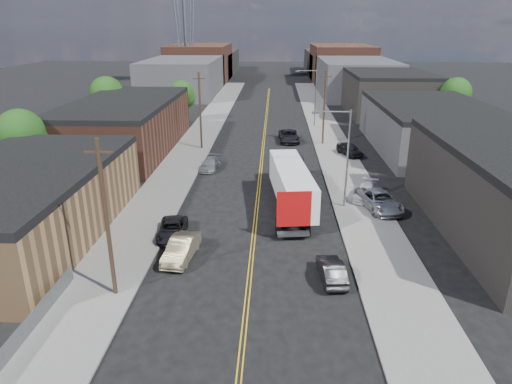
# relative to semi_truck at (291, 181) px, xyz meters

# --- Properties ---
(ground) EXTENTS (260.00, 260.00, 0.00)m
(ground) POSITION_rel_semi_truck_xyz_m (-3.09, 34.33, -2.30)
(ground) COLOR black
(ground) RESTS_ON ground
(centerline) EXTENTS (0.32, 120.00, 0.01)m
(centerline) POSITION_rel_semi_truck_xyz_m (-3.09, 19.33, -2.30)
(centerline) COLOR gold
(centerline) RESTS_ON ground
(sidewalk_left) EXTENTS (5.00, 140.00, 0.15)m
(sidewalk_left) POSITION_rel_semi_truck_xyz_m (-12.59, 19.33, -2.23)
(sidewalk_left) COLOR slate
(sidewalk_left) RESTS_ON ground
(sidewalk_right) EXTENTS (5.00, 140.00, 0.15)m
(sidewalk_right) POSITION_rel_semi_truck_xyz_m (6.41, 19.33, -2.23)
(sidewalk_right) COLOR slate
(sidewalk_right) RESTS_ON ground
(warehouse_tan) EXTENTS (12.00, 22.00, 5.60)m
(warehouse_tan) POSITION_rel_semi_truck_xyz_m (-21.09, -7.67, 0.50)
(warehouse_tan) COLOR olive
(warehouse_tan) RESTS_ON ground
(warehouse_brown) EXTENTS (12.00, 26.00, 6.60)m
(warehouse_brown) POSITION_rel_semi_truck_xyz_m (-21.09, 18.33, 1.00)
(warehouse_brown) COLOR #512B20
(warehouse_brown) RESTS_ON ground
(industrial_right_b) EXTENTS (14.00, 24.00, 6.10)m
(industrial_right_b) POSITION_rel_semi_truck_xyz_m (18.91, 20.33, 0.75)
(industrial_right_b) COLOR #39393C
(industrial_right_b) RESTS_ON ground
(industrial_right_c) EXTENTS (14.00, 22.00, 7.60)m
(industrial_right_c) POSITION_rel_semi_truck_xyz_m (18.91, 46.33, 1.50)
(industrial_right_c) COLOR black
(industrial_right_c) RESTS_ON ground
(skyline_left_a) EXTENTS (16.00, 30.00, 8.00)m
(skyline_left_a) POSITION_rel_semi_truck_xyz_m (-23.09, 69.33, 1.70)
(skyline_left_a) COLOR #39393C
(skyline_left_a) RESTS_ON ground
(skyline_right_a) EXTENTS (16.00, 30.00, 8.00)m
(skyline_right_a) POSITION_rel_semi_truck_xyz_m (16.91, 69.33, 1.70)
(skyline_right_a) COLOR #39393C
(skyline_right_a) RESTS_ON ground
(skyline_left_b) EXTENTS (16.00, 26.00, 10.00)m
(skyline_left_b) POSITION_rel_semi_truck_xyz_m (-23.09, 94.33, 2.70)
(skyline_left_b) COLOR #512B20
(skyline_left_b) RESTS_ON ground
(skyline_right_b) EXTENTS (16.00, 26.00, 10.00)m
(skyline_right_b) POSITION_rel_semi_truck_xyz_m (16.91, 94.33, 2.70)
(skyline_right_b) COLOR #512B20
(skyline_right_b) RESTS_ON ground
(skyline_left_c) EXTENTS (16.00, 40.00, 7.00)m
(skyline_left_c) POSITION_rel_semi_truck_xyz_m (-23.09, 114.33, 1.20)
(skyline_left_c) COLOR black
(skyline_left_c) RESTS_ON ground
(skyline_right_c) EXTENTS (16.00, 40.00, 7.00)m
(skyline_right_c) POSITION_rel_semi_truck_xyz_m (16.91, 114.33, 1.20)
(skyline_right_c) COLOR black
(skyline_right_c) RESTS_ON ground
(streetlight_near) EXTENTS (3.39, 0.25, 9.00)m
(streetlight_near) POSITION_rel_semi_truck_xyz_m (4.51, -0.67, 3.03)
(streetlight_near) COLOR gray
(streetlight_near) RESTS_ON ground
(streetlight_far) EXTENTS (3.39, 0.25, 9.00)m
(streetlight_far) POSITION_rel_semi_truck_xyz_m (4.51, 34.33, 3.03)
(streetlight_far) COLOR gray
(streetlight_far) RESTS_ON ground
(utility_pole_left_near) EXTENTS (1.60, 0.26, 10.00)m
(utility_pole_left_near) POSITION_rel_semi_truck_xyz_m (-11.29, -15.67, 2.84)
(utility_pole_left_near) COLOR black
(utility_pole_left_near) RESTS_ON ground
(utility_pole_left_far) EXTENTS (1.60, 0.26, 10.00)m
(utility_pole_left_far) POSITION_rel_semi_truck_xyz_m (-11.29, 19.33, 2.84)
(utility_pole_left_far) COLOR black
(utility_pole_left_far) RESTS_ON ground
(utility_pole_right) EXTENTS (1.60, 0.26, 10.00)m
(utility_pole_right) POSITION_rel_semi_truck_xyz_m (5.11, 22.33, 2.84)
(utility_pole_right) COLOR black
(utility_pole_right) RESTS_ON ground
(chainlink_fence) EXTENTS (0.05, 16.00, 1.22)m
(chainlink_fence) POSITION_rel_semi_truck_xyz_m (-14.59, -22.17, -1.65)
(chainlink_fence) COLOR slate
(chainlink_fence) RESTS_ON ground
(tree_left_near) EXTENTS (4.85, 4.76, 7.91)m
(tree_left_near) POSITION_rel_semi_truck_xyz_m (-27.03, 4.33, 2.87)
(tree_left_near) COLOR black
(tree_left_near) RESTS_ON ground
(tree_left_mid) EXTENTS (5.10, 5.04, 8.37)m
(tree_left_mid) POSITION_rel_semi_truck_xyz_m (-27.03, 29.33, 3.18)
(tree_left_mid) COLOR black
(tree_left_mid) RESTS_ON ground
(tree_left_far) EXTENTS (4.35, 4.20, 6.97)m
(tree_left_far) POSITION_rel_semi_truck_xyz_m (-17.03, 36.33, 2.26)
(tree_left_far) COLOR black
(tree_left_far) RESTS_ON ground
(tree_right_far) EXTENTS (4.85, 4.76, 7.91)m
(tree_right_far) POSITION_rel_semi_truck_xyz_m (26.97, 34.33, 2.87)
(tree_right_far) COLOR black
(tree_right_far) RESTS_ON ground
(semi_truck) EXTENTS (4.02, 15.70, 4.04)m
(semi_truck) POSITION_rel_semi_truck_xyz_m (0.00, 0.00, 0.00)
(semi_truck) COLOR silver
(semi_truck) RESTS_ON ground
(car_left_b) EXTENTS (2.21, 4.88, 1.55)m
(car_left_b) POSITION_rel_semi_truck_xyz_m (-8.09, -10.86, -1.53)
(car_left_b) COLOR #776C4E
(car_left_b) RESTS_ON ground
(car_left_c) EXTENTS (2.55, 4.82, 1.29)m
(car_left_c) POSITION_rel_semi_truck_xyz_m (-9.49, -7.34, -1.66)
(car_left_c) COLOR black
(car_left_c) RESTS_ON ground
(car_left_d) EXTENTS (2.31, 4.69, 1.31)m
(car_left_d) POSITION_rel_semi_truck_xyz_m (-8.90, 10.32, -1.65)
(car_left_d) COLOR #949798
(car_left_d) RESTS_ON ground
(car_right_oncoming) EXTENTS (1.78, 4.26, 1.37)m
(car_right_oncoming) POSITION_rel_semi_truck_xyz_m (2.31, -13.29, -1.62)
(car_right_oncoming) COLOR black
(car_right_oncoming) RESTS_ON ground
(car_right_lot_a) EXTENTS (4.03, 6.35, 1.63)m
(car_right_lot_a) POSITION_rel_semi_truck_xyz_m (7.91, -1.23, -1.33)
(car_right_lot_a) COLOR #9C9EA1
(car_right_lot_a) RESTS_ON sidewalk_right
(car_right_lot_b) EXTENTS (3.43, 5.09, 1.37)m
(car_right_lot_b) POSITION_rel_semi_truck_xyz_m (7.22, 1.42, -1.47)
(car_right_lot_b) COLOR silver
(car_right_lot_b) RESTS_ON sidewalk_right
(car_right_lot_c) EXTENTS (3.24, 4.91, 1.55)m
(car_right_lot_c) POSITION_rel_semi_truck_xyz_m (7.91, 16.47, -1.38)
(car_right_lot_c) COLOR black
(car_right_lot_c) RESTS_ON sidewalk_right
(car_ahead_truck) EXTENTS (3.02, 5.94, 1.61)m
(car_ahead_truck) POSITION_rel_semi_truck_xyz_m (0.49, 23.76, -1.50)
(car_ahead_truck) COLOR black
(car_ahead_truck) RESTS_ON ground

